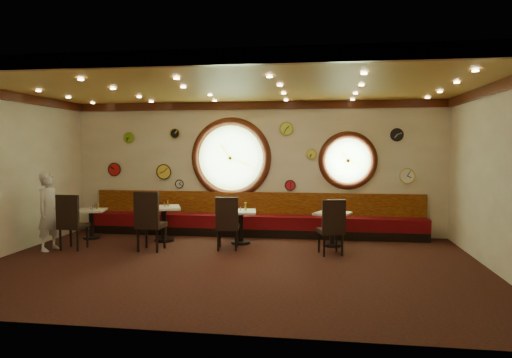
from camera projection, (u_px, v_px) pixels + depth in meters
name	position (u px, v px, depth m)	size (l,w,h in m)	color
floor	(232.00, 265.00, 8.21)	(9.00, 6.00, 0.00)	black
ceiling	(231.00, 85.00, 7.98)	(9.00, 6.00, 0.02)	#B87F33
wall_back	(255.00, 168.00, 11.06)	(9.00, 0.02, 3.20)	beige
wall_front	(180.00, 194.00, 5.13)	(9.00, 0.02, 3.20)	beige
wall_left	(1.00, 174.00, 8.73)	(0.02, 6.00, 3.20)	beige
wall_right	(501.00, 179.00, 7.46)	(0.02, 6.00, 3.20)	beige
molding_back	(255.00, 105.00, 10.90)	(9.00, 0.10, 0.18)	#3D160B
molding_front	(179.00, 58.00, 5.07)	(9.00, 0.10, 0.18)	#3D160B
molding_left	(0.00, 95.00, 8.61)	(0.10, 6.00, 0.18)	#3D160B
molding_right	(501.00, 86.00, 7.36)	(0.10, 6.00, 0.18)	#3D160B
banquette_base	(254.00, 232.00, 10.89)	(8.00, 0.55, 0.20)	black
banquette_seat	(254.00, 221.00, 10.87)	(8.00, 0.55, 0.30)	#54070D
banquette_back	(255.00, 203.00, 11.06)	(8.00, 0.10, 0.55)	#5F1107
porthole_left_glass	(231.00, 158.00, 11.12)	(1.66, 1.66, 0.02)	#98D580
porthole_left_frame	(231.00, 158.00, 11.10)	(1.98, 1.98, 0.18)	#3D160B
porthole_left_ring	(231.00, 158.00, 11.07)	(1.61, 1.61, 0.03)	gold
porthole_right_glass	(348.00, 161.00, 10.73)	(1.10, 1.10, 0.02)	#98D580
porthole_right_frame	(348.00, 161.00, 10.71)	(1.38, 1.38, 0.18)	#3D160B
porthole_right_ring	(348.00, 161.00, 10.68)	(1.09, 1.09, 0.03)	gold
wall_clock_0	(129.00, 138.00, 11.41)	(0.26, 0.26, 0.03)	#78BD25
wall_clock_1	(311.00, 154.00, 10.80)	(0.22, 0.22, 0.03)	#CFD246
wall_clock_2	(114.00, 169.00, 11.53)	(0.32, 0.32, 0.03)	red
wall_clock_3	(397.00, 135.00, 10.49)	(0.28, 0.28, 0.03)	black
wall_clock_4	(407.00, 176.00, 10.53)	(0.34, 0.34, 0.03)	white
wall_clock_5	(290.00, 185.00, 10.93)	(0.24, 0.24, 0.03)	red
wall_clock_6	(175.00, 133.00, 11.24)	(0.24, 0.24, 0.03)	black
wall_clock_7	(180.00, 184.00, 11.31)	(0.20, 0.20, 0.03)	silver
wall_clock_8	(164.00, 172.00, 11.35)	(0.36, 0.36, 0.03)	yellow
wall_clock_9	(286.00, 129.00, 10.84)	(0.30, 0.30, 0.03)	#C1E146
table_a	(91.00, 220.00, 10.53)	(0.74, 0.74, 0.68)	black
table_b	(164.00, 219.00, 10.25)	(0.92, 0.92, 0.78)	black
table_c	(241.00, 223.00, 9.98)	(0.76, 0.76, 0.73)	black
table_d	(332.00, 225.00, 9.74)	(0.87, 0.87, 0.73)	black
chair_a	(71.00, 218.00, 9.34)	(0.49, 0.49, 0.71)	black
chair_b	(149.00, 217.00, 9.22)	(0.53, 0.53, 0.76)	black
chair_c	(227.00, 220.00, 9.33)	(0.52, 0.52, 0.68)	black
chair_d	(332.00, 223.00, 8.88)	(0.57, 0.57, 0.68)	black
condiment_a_salt	(90.00, 207.00, 10.56)	(0.04, 0.04, 0.10)	#BCBCC1
condiment_b_salt	(158.00, 205.00, 10.24)	(0.03, 0.03, 0.09)	silver
condiment_c_salt	(237.00, 208.00, 10.00)	(0.04, 0.04, 0.10)	silver
condiment_d_salt	(327.00, 210.00, 9.73)	(0.04, 0.04, 0.11)	#BABABF
condiment_a_pepper	(92.00, 208.00, 10.46)	(0.04, 0.04, 0.10)	silver
condiment_b_pepper	(165.00, 205.00, 10.15)	(0.04, 0.04, 0.10)	silver
condiment_c_pepper	(241.00, 209.00, 9.92)	(0.03, 0.03, 0.09)	silver
condiment_d_pepper	(333.00, 211.00, 9.63)	(0.04, 0.04, 0.10)	silver
condiment_a_bottle	(97.00, 206.00, 10.55)	(0.04, 0.04, 0.14)	gold
condiment_b_bottle	(168.00, 203.00, 10.28)	(0.05, 0.05, 0.14)	gold
condiment_c_bottle	(246.00, 207.00, 9.97)	(0.06, 0.06, 0.18)	gold
condiment_d_bottle	(339.00, 208.00, 9.81)	(0.05, 0.05, 0.17)	gold
waiter	(49.00, 211.00, 9.33)	(0.59, 0.39, 1.61)	silver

